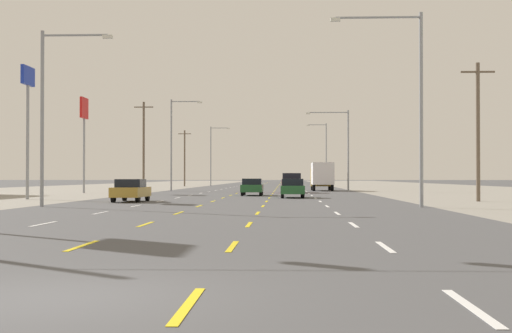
# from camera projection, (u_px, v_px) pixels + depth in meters

# --- Properties ---
(ground_plane) EXTENTS (572.00, 572.00, 0.00)m
(ground_plane) POSITION_uv_depth(u_px,v_px,m) (257.00, 192.00, 75.41)
(ground_plane) COLOR #4C4C4F
(lot_apron_left) EXTENTS (28.00, 440.00, 0.01)m
(lot_apron_left) POSITION_uv_depth(u_px,v_px,m) (27.00, 192.00, 76.42)
(lot_apron_left) COLOR gray
(lot_apron_left) RESTS_ON ground
(lot_apron_right) EXTENTS (28.00, 440.00, 0.01)m
(lot_apron_right) POSITION_uv_depth(u_px,v_px,m) (493.00, 192.00, 74.39)
(lot_apron_right) COLOR gray
(lot_apron_right) RESTS_ON ground
(lane_markings) EXTENTS (10.64, 227.60, 0.01)m
(lane_markings) POSITION_uv_depth(u_px,v_px,m) (267.00, 187.00, 113.87)
(lane_markings) COLOR white
(lane_markings) RESTS_ON ground
(signal_span_wire) EXTENTS (26.26, 0.53, 9.66)m
(signal_span_wire) POSITION_uv_depth(u_px,v_px,m) (171.00, 42.00, 21.35)
(signal_span_wire) COLOR brown
(signal_span_wire) RESTS_ON ground
(sedan_far_left_nearest) EXTENTS (1.80, 4.50, 1.46)m
(sedan_far_left_nearest) POSITION_uv_depth(u_px,v_px,m) (131.00, 190.00, 45.88)
(sedan_far_left_nearest) COLOR #B28C33
(sedan_far_left_nearest) RESTS_ON ground
(sedan_inner_right_near) EXTENTS (1.80, 4.50, 1.46)m
(sedan_inner_right_near) POSITION_uv_depth(u_px,v_px,m) (292.00, 188.00, 54.69)
(sedan_inner_right_near) COLOR #235B2D
(sedan_inner_right_near) RESTS_ON ground
(sedan_center_turn_mid) EXTENTS (1.80, 4.50, 1.46)m
(sedan_center_turn_mid) POSITION_uv_depth(u_px,v_px,m) (252.00, 187.00, 61.18)
(sedan_center_turn_mid) COLOR #235B2D
(sedan_center_turn_mid) RESTS_ON ground
(suv_inner_right_midfar) EXTENTS (1.98, 4.90, 1.98)m
(suv_inner_right_midfar) POSITION_uv_depth(u_px,v_px,m) (292.00, 183.00, 71.84)
(suv_inner_right_midfar) COLOR maroon
(suv_inner_right_midfar) RESTS_ON ground
(box_truck_far_right_far) EXTENTS (2.40, 7.20, 3.23)m
(box_truck_far_right_far) POSITION_uv_depth(u_px,v_px,m) (322.00, 175.00, 82.25)
(box_truck_far_right_far) COLOR #B28C33
(box_truck_far_right_far) RESTS_ON ground
(pole_sign_left_row_1) EXTENTS (0.24, 2.23, 9.52)m
(pole_sign_left_row_1) POSITION_uv_depth(u_px,v_px,m) (28.00, 99.00, 50.87)
(pole_sign_left_row_1) COLOR gray
(pole_sign_left_row_1) RESTS_ON ground
(pole_sign_left_row_2) EXTENTS (0.24, 2.28, 9.51)m
(pole_sign_left_row_2) POSITION_uv_depth(u_px,v_px,m) (84.00, 120.00, 70.90)
(pole_sign_left_row_2) COLOR gray
(pole_sign_left_row_2) RESTS_ON ground
(streetlight_left_row_0) EXTENTS (3.92, 0.26, 9.51)m
(streetlight_left_row_0) POSITION_uv_depth(u_px,v_px,m) (49.00, 105.00, 38.37)
(streetlight_left_row_0) COLOR gray
(streetlight_left_row_0) RESTS_ON ground
(streetlight_right_row_0) EXTENTS (4.87, 0.26, 10.32)m
(streetlight_right_row_0) POSITION_uv_depth(u_px,v_px,m) (411.00, 93.00, 37.58)
(streetlight_right_row_0) COLOR gray
(streetlight_right_row_0) RESTS_ON ground
(streetlight_left_row_1) EXTENTS (3.65, 0.26, 10.54)m
(streetlight_left_row_1) POSITION_uv_depth(u_px,v_px,m) (174.00, 139.00, 81.85)
(streetlight_left_row_1) COLOR gray
(streetlight_left_row_1) RESTS_ON ground
(streetlight_right_row_1) EXTENTS (4.94, 0.26, 9.21)m
(streetlight_right_row_1) POSITION_uv_depth(u_px,v_px,m) (343.00, 143.00, 81.05)
(streetlight_right_row_1) COLOR gray
(streetlight_right_row_1) RESTS_ON ground
(streetlight_left_row_2) EXTENTS (3.45, 0.26, 10.48)m
(streetlight_left_row_2) POSITION_uv_depth(u_px,v_px,m) (212.00, 152.00, 125.32)
(streetlight_left_row_2) COLOR gray
(streetlight_left_row_2) RESTS_ON ground
(streetlight_right_row_2) EXTENTS (3.51, 0.26, 10.99)m
(streetlight_right_row_2) POSITION_uv_depth(u_px,v_px,m) (325.00, 151.00, 124.52)
(streetlight_right_row_2) COLOR gray
(streetlight_right_row_2) RESTS_ON ground
(utility_pole_right_row_0) EXTENTS (2.20, 0.26, 9.07)m
(utility_pole_right_row_0) POSITION_uv_depth(u_px,v_px,m) (478.00, 129.00, 46.42)
(utility_pole_right_row_0) COLOR brown
(utility_pole_right_row_0) RESTS_ON ground
(utility_pole_left_row_1) EXTENTS (2.20, 0.26, 10.24)m
(utility_pole_left_row_1) POSITION_uv_depth(u_px,v_px,m) (144.00, 145.00, 81.81)
(utility_pole_left_row_1) COLOR brown
(utility_pole_left_row_1) RESTS_ON ground
(utility_pole_left_row_2) EXTENTS (2.20, 0.26, 9.56)m
(utility_pole_left_row_2) POSITION_uv_depth(u_px,v_px,m) (185.00, 157.00, 121.44)
(utility_pole_left_row_2) COLOR brown
(utility_pole_left_row_2) RESTS_ON ground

